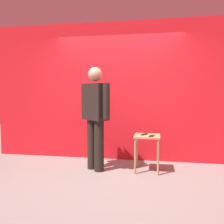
% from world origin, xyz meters
% --- Properties ---
extents(ground_plane, '(12.00, 12.00, 0.00)m').
position_xyz_m(ground_plane, '(0.00, 0.00, 0.00)').
color(ground_plane, gray).
extents(back_wall_red, '(5.32, 0.12, 2.77)m').
position_xyz_m(back_wall_red, '(0.00, 1.21, 1.39)').
color(back_wall_red, red).
rests_on(back_wall_red, ground_plane).
extents(standing_person, '(0.63, 0.53, 1.80)m').
position_xyz_m(standing_person, '(-0.30, 0.41, 1.01)').
color(standing_person, black).
rests_on(standing_person, ground_plane).
extents(side_table, '(0.44, 0.44, 0.63)m').
position_xyz_m(side_table, '(0.59, 0.49, 0.50)').
color(side_table, tan).
rests_on(side_table, ground_plane).
extents(cell_phone, '(0.11, 0.16, 0.01)m').
position_xyz_m(cell_phone, '(0.67, 0.39, 0.64)').
color(cell_phone, black).
rests_on(cell_phone, side_table).
extents(tv_remote, '(0.12, 0.17, 0.02)m').
position_xyz_m(tv_remote, '(0.54, 0.51, 0.64)').
color(tv_remote, black).
rests_on(tv_remote, side_table).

